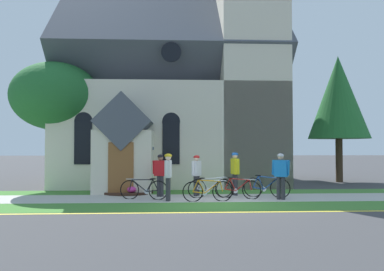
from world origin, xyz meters
TOP-DOWN VIEW (x-y plane):
  - ground at (0.00, 4.00)m, footprint 140.00×140.00m
  - sidewalk_slab at (-1.69, 1.32)m, footprint 32.00×2.18m
  - grass_verge at (-1.69, -0.68)m, footprint 32.00×1.82m
  - church_lawn at (-1.69, 3.20)m, footprint 24.00×1.57m
  - curb_paint_stripe at (-1.69, -1.74)m, footprint 28.00×0.16m
  - church_building at (-1.29, 8.50)m, footprint 11.52×11.71m
  - church_sign at (-3.47, 3.31)m, footprint 2.12×0.23m
  - flower_bed at (-3.46, 2.96)m, footprint 2.10×2.10m
  - bicycle_orange at (-2.66, 1.07)m, footprint 1.76×0.36m
  - bicycle_silver at (-0.19, 1.44)m, footprint 1.74×0.37m
  - bicycle_red at (-0.40, 0.45)m, footprint 1.78×0.12m
  - bicycle_blue at (0.80, 1.14)m, footprint 1.58×0.68m
  - bicycle_yellow at (1.94, 1.43)m, footprint 1.66×0.66m
  - cyclist_in_orange_jersey at (-0.68, 1.94)m, footprint 0.41×0.58m
  - cyclist_in_red_jersey at (-2.09, 1.78)m, footprint 0.60×0.44m
  - cyclist_in_white_jersey at (0.84, 2.03)m, footprint 0.31×0.74m
  - cyclist_in_yellow_jersey at (-1.77, 0.60)m, footprint 0.29×0.70m
  - cyclist_in_green_jersey at (2.30, 0.74)m, footprint 0.55×0.54m
  - roadside_conifer at (7.48, 7.38)m, footprint 3.27×3.27m
  - yard_deciduous_tree at (-7.08, 5.03)m, footprint 4.07×4.07m

SIDE VIEW (x-z plane):
  - ground at x=0.00m, z-range 0.00..0.00m
  - curb_paint_stripe at x=-1.69m, z-range 0.00..0.01m
  - grass_verge at x=-1.69m, z-range 0.00..0.01m
  - church_lawn at x=-1.69m, z-range 0.00..0.01m
  - sidewalk_slab at x=-1.69m, z-range 0.00..0.01m
  - flower_bed at x=-3.46m, z-range -0.08..0.26m
  - bicycle_blue at x=0.80m, z-range -0.04..0.76m
  - bicycle_orange at x=-2.66m, z-range -0.03..0.77m
  - bicycle_silver at x=-0.19m, z-range -0.02..0.76m
  - bicycle_red at x=-0.40m, z-range -0.04..0.79m
  - bicycle_yellow at x=1.94m, z-range -0.04..0.82m
  - cyclist_in_orange_jersey at x=-0.68m, z-range 0.12..1.71m
  - cyclist_in_red_jersey at x=-2.09m, z-range 0.13..1.75m
  - cyclist_in_yellow_jersey at x=-1.77m, z-range 0.14..1.82m
  - cyclist_in_green_jersey at x=2.30m, z-range 0.14..1.82m
  - cyclist_in_white_jersey at x=0.84m, z-range 0.15..1.85m
  - church_sign at x=-3.47m, z-range 0.31..2.22m
  - yard_deciduous_tree at x=-7.08m, z-range 1.33..7.19m
  - roadside_conifer at x=7.48m, z-range 1.16..8.10m
  - church_building at x=-1.29m, z-range -1.96..11.73m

